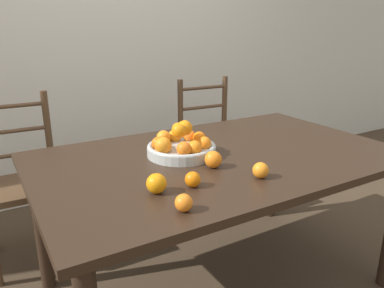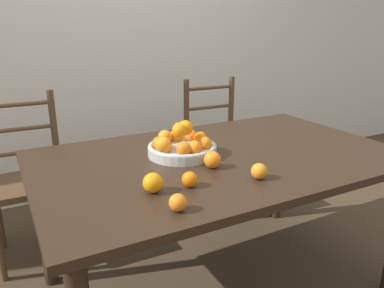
# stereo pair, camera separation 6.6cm
# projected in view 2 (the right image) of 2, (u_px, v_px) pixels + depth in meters

# --- Properties ---
(ground_plane) EXTENTS (12.00, 12.00, 0.00)m
(ground_plane) POSITION_uv_depth(u_px,v_px,m) (217.00, 285.00, 2.01)
(ground_plane) COLOR #423323
(wall_back) EXTENTS (8.00, 0.06, 2.60)m
(wall_back) POSITION_uv_depth(u_px,v_px,m) (116.00, 30.00, 2.92)
(wall_back) COLOR silver
(wall_back) RESTS_ON ground_plane
(dining_table) EXTENTS (1.72, 1.06, 0.74)m
(dining_table) POSITION_uv_depth(u_px,v_px,m) (220.00, 171.00, 1.81)
(dining_table) COLOR black
(dining_table) RESTS_ON ground_plane
(fruit_bowl) EXTENTS (0.33, 0.33, 0.17)m
(fruit_bowl) POSITION_uv_depth(u_px,v_px,m) (182.00, 146.00, 1.77)
(fruit_bowl) COLOR #B2B7B2
(fruit_bowl) RESTS_ON dining_table
(orange_loose_0) EXTENTS (0.06, 0.06, 0.06)m
(orange_loose_0) POSITION_uv_depth(u_px,v_px,m) (178.00, 203.00, 1.24)
(orange_loose_0) COLOR orange
(orange_loose_0) RESTS_ON dining_table
(orange_loose_1) EXTENTS (0.08, 0.08, 0.08)m
(orange_loose_1) POSITION_uv_depth(u_px,v_px,m) (212.00, 160.00, 1.61)
(orange_loose_1) COLOR orange
(orange_loose_1) RESTS_ON dining_table
(orange_loose_2) EXTENTS (0.08, 0.08, 0.08)m
(orange_loose_2) POSITION_uv_depth(u_px,v_px,m) (153.00, 183.00, 1.38)
(orange_loose_2) COLOR orange
(orange_loose_2) RESTS_ON dining_table
(orange_loose_3) EXTENTS (0.07, 0.07, 0.07)m
(orange_loose_3) POSITION_uv_depth(u_px,v_px,m) (259.00, 171.00, 1.50)
(orange_loose_3) COLOR orange
(orange_loose_3) RESTS_ON dining_table
(orange_loose_4) EXTENTS (0.06, 0.06, 0.06)m
(orange_loose_4) POSITION_uv_depth(u_px,v_px,m) (190.00, 179.00, 1.43)
(orange_loose_4) COLOR orange
(orange_loose_4) RESTS_ON dining_table
(chair_left) EXTENTS (0.43, 0.41, 0.97)m
(chair_left) POSITION_uv_depth(u_px,v_px,m) (28.00, 182.00, 2.19)
(chair_left) COLOR #513823
(chair_left) RESTS_ON ground_plane
(chair_right) EXTENTS (0.44, 0.42, 0.97)m
(chair_right) POSITION_uv_depth(u_px,v_px,m) (218.00, 149.00, 2.77)
(chair_right) COLOR #513823
(chair_right) RESTS_ON ground_plane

